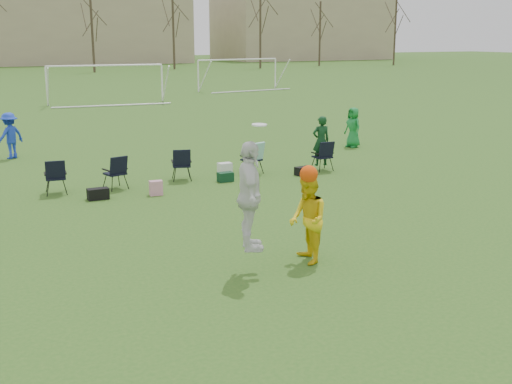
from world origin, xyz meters
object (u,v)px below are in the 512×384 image
center_contest (277,207)px  fielder_green_far (353,127)px  fielder_blue (10,136)px  goal_mid (106,73)px  goal_right (238,66)px

center_contest → fielder_green_far: bearing=50.1°
fielder_blue → goal_mid: 19.16m
fielder_green_far → goal_mid: size_ratio=0.21×
fielder_blue → center_contest: 14.35m
fielder_blue → goal_mid: (7.51, 17.59, 1.11)m
goal_mid → goal_right: 13.42m
fielder_blue → goal_right: (19.51, 23.59, 1.11)m
center_contest → fielder_blue: bearing=103.4°
fielder_blue → fielder_green_far: fielder_blue is taller
center_contest → goal_right: (16.18, 37.55, 0.72)m
fielder_green_far → goal_right: 27.87m
center_contest → goal_mid: size_ratio=0.37×
goal_mid → goal_right: size_ratio=1.01×
fielder_blue → goal_mid: bearing=-145.5°
goal_mid → fielder_green_far: bearing=-73.2°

